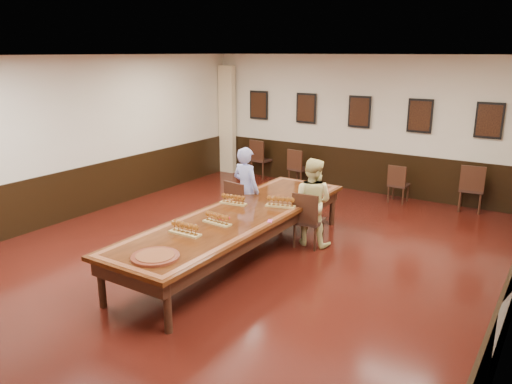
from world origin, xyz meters
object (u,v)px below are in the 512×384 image
Objects in this scene: chair_man at (242,207)px; spare_chair_a at (262,158)px; conference_table at (239,222)px; person_woman at (312,202)px; spare_chair_b at (299,167)px; spare_chair_d at (472,188)px; carved_platter at (155,257)px; spare_chair_c at (399,183)px; person_man at (246,190)px; chair_woman at (309,219)px.

spare_chair_a reaches higher than chair_man.
chair_man reaches higher than conference_table.
chair_man is 1.36m from person_woman.
spare_chair_d is at bearing -171.37° from spare_chair_b.
carved_platter is (0.13, -2.03, 0.16)m from conference_table.
chair_man reaches higher than spare_chair_b.
chair_man is at bearing 41.37° from spare_chair_d.
conference_table is (-1.18, -4.52, 0.18)m from spare_chair_c.
chair_man is at bearing 90.00° from person_man.
person_woman is (1.31, 0.08, -0.03)m from person_man.
spare_chair_a reaches higher than chair_woman.
person_woman is at bearing -90.00° from chair_woman.
person_woman is (-0.01, 0.10, 0.28)m from chair_woman.
conference_table is 2.04m from carved_platter.
chair_woman is 1.40× the size of carved_platter.
chair_man is 1.19m from conference_table.
spare_chair_b is at bearing -65.53° from chair_woman.
carved_platter is (2.76, -6.86, 0.27)m from spare_chair_a.
spare_chair_c is (0.48, 3.43, -0.06)m from chair_woman.
spare_chair_c is (3.81, -0.31, -0.08)m from spare_chair_a.
person_woman is at bearing 59.83° from conference_table.
person_man is at bearing -2.48° from person_woman.
spare_chair_d is 1.44× the size of carved_platter.
person_man is (0.02, 0.11, 0.30)m from chair_man.
person_woman reaches higher than conference_table.
spare_chair_d is 0.20× the size of conference_table.
chair_woman is 0.97× the size of spare_chair_a.
spare_chair_c is 6.64m from carved_platter.
spare_chair_c is at bearing -108.37° from chair_man.
spare_chair_d is 4.05m from person_woman.
spare_chair_c is at bearing -104.50° from person_woman.
spare_chair_d is at bearing -171.30° from spare_chair_c.
chair_woman is 0.20× the size of conference_table.
spare_chair_b is 6.79m from carved_platter.
spare_chair_b is at bearing -68.88° from person_man.
person_woman reaches higher than chair_woman.
spare_chair_c is (1.81, 3.52, -0.07)m from chair_man.
spare_chair_d is (4.03, 0.13, 0.04)m from spare_chair_b.
carved_platter is at bearing -86.21° from conference_table.
chair_man is 4.96m from spare_chair_d.
person_woman reaches higher than spare_chair_a.
spare_chair_a is at bearing -53.56° from chair_man.
chair_woman is 4.07m from spare_chair_b.
chair_woman is 0.61× the size of person_man.
person_woman is at bearing 139.35° from spare_chair_a.
person_woman is (-0.49, -3.33, 0.34)m from spare_chair_c.
spare_chair_a is 4.24m from person_man.
carved_platter reaches higher than conference_table.
spare_chair_d reaches higher than chair_man.
person_man is (-1.79, -3.41, 0.37)m from spare_chair_c.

